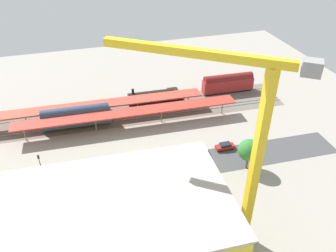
{
  "coord_description": "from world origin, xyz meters",
  "views": [
    {
      "loc": [
        10.82,
        62.04,
        51.71
      ],
      "look_at": [
        -7.04,
        0.95,
        9.18
      ],
      "focal_mm": 36.69,
      "sensor_mm": 36.0,
      "label": 1
    }
  ],
  "objects": [
    {
      "name": "platform_canopy_far",
      "position": [
        10.57,
        -22.33,
        4.11
      ],
      "size": [
        67.48,
        7.13,
        4.3
      ],
      "color": "#C63D2D",
      "rests_on": "ground"
    },
    {
      "name": "rail_bed",
      "position": [
        0.0,
        -22.48,
        0.0
      ],
      "size": [
        96.5,
        18.34,
        0.01
      ],
      "primitive_type": "cube",
      "rotation": [
        0.0,
        0.0,
        -0.04
      ],
      "color": "#665E54",
      "rests_on": "ground"
    },
    {
      "name": "street_asphalt",
      "position": [
        0.0,
        4.32,
        0.0
      ],
      "size": [
        96.29,
        12.69,
        0.01
      ],
      "primitive_type": "cube",
      "rotation": [
        0.0,
        0.0,
        -0.04
      ],
      "color": "#424244",
      "rests_on": "ground"
    },
    {
      "name": "passenger_coach",
      "position": [
        -34.5,
        -25.81,
        3.22
      ],
      "size": [
        16.39,
        3.58,
        6.12
      ],
      "color": "black",
      "rests_on": "ground"
    },
    {
      "name": "parked_car_3",
      "position": [
        -1.39,
        0.98,
        0.71
      ],
      "size": [
        4.1,
        1.88,
        1.58
      ],
      "color": "black",
      "rests_on": "ground"
    },
    {
      "name": "traffic_light",
      "position": [
        21.34,
        -0.26,
        4.18
      ],
      "size": [
        0.5,
        0.36,
        6.29
      ],
      "color": "#333333",
      "rests_on": "ground"
    },
    {
      "name": "ground_plane",
      "position": [
        0.0,
        0.0,
        0.0
      ],
      "size": [
        153.62,
        153.62,
        0.0
      ],
      "primitive_type": "plane",
      "color": "gray",
      "rests_on": "ground"
    },
    {
      "name": "parked_car_1",
      "position": [
        -14.61,
        1.13,
        0.78
      ],
      "size": [
        4.22,
        1.87,
        1.75
      ],
      "color": "black",
      "rests_on": "ground"
    },
    {
      "name": "locomotive",
      "position": [
        -11.1,
        -25.81,
        1.89
      ],
      "size": [
        16.82,
        3.56,
        5.28
      ],
      "color": "black",
      "rests_on": "ground"
    },
    {
      "name": "parked_car_4",
      "position": [
        5.59,
        1.36,
        0.73
      ],
      "size": [
        4.43,
        2.05,
        1.63
      ],
      "color": "black",
      "rests_on": "ground"
    },
    {
      "name": "street_tree_2",
      "position": [
        14.37,
        8.64,
        4.45
      ],
      "size": [
        4.14,
        4.14,
        6.54
      ],
      "color": "brown",
      "rests_on": "ground"
    },
    {
      "name": "construction_roof_slab",
      "position": [
        12.55,
        27.71,
        16.44
      ],
      "size": [
        41.63,
        22.87,
        0.4
      ],
      "primitive_type": "cube",
      "rotation": [
        0.0,
        0.0,
        -0.04
      ],
      "color": "#ADA89E",
      "rests_on": "construction_building"
    },
    {
      "name": "street_tree_4",
      "position": [
        -2.71,
        10.19,
        4.95
      ],
      "size": [
        5.25,
        5.25,
        7.6
      ],
      "color": "brown",
      "rests_on": "ground"
    },
    {
      "name": "freight_coach_far",
      "position": [
        12.64,
        -19.16,
        3.16
      ],
      "size": [
        18.55,
        3.72,
        6.02
      ],
      "color": "black",
      "rests_on": "ground"
    },
    {
      "name": "tower_crane",
      "position": [
        -11.27,
        25.18,
        21.36
      ],
      "size": [
        25.15,
        18.59,
        35.19
      ],
      "color": "gray",
      "rests_on": "ground"
    },
    {
      "name": "track_rails",
      "position": [
        0.0,
        -22.48,
        0.18
      ],
      "size": [
        95.94,
        11.91,
        0.12
      ],
      "color": "#9E9EA8",
      "rests_on": "ground"
    },
    {
      "name": "construction_building",
      "position": [
        12.55,
        27.71,
        8.12
      ],
      "size": [
        41.01,
        22.25,
        16.24
      ],
      "primitive_type": "cube",
      "rotation": [
        0.0,
        0.0,
        -0.04
      ],
      "color": "yellow",
      "rests_on": "ground"
    },
    {
      "name": "parked_car_2",
      "position": [
        -8.21,
        0.73,
        0.75
      ],
      "size": [
        4.39,
        1.97,
        1.71
      ],
      "color": "black",
      "rests_on": "ground"
    },
    {
      "name": "parked_car_0",
      "position": [
        -21.48,
        1.46,
        0.74
      ],
      "size": [
        4.77,
        1.88,
        1.67
      ],
      "color": "black",
      "rests_on": "ground"
    },
    {
      "name": "box_truck_1",
      "position": [
        -2.28,
        11.67,
        1.58
      ],
      "size": [
        9.3,
        3.4,
        3.17
      ],
      "color": "black",
      "rests_on": "ground"
    },
    {
      "name": "box_truck_0",
      "position": [
        3.36,
        12.74,
        1.78
      ],
      "size": [
        9.24,
        3.05,
        3.64
      ],
      "color": "black",
      "rests_on": "ground"
    },
    {
      "name": "street_tree_3",
      "position": [
        11.23,
        8.46,
        4.84
      ],
      "size": [
        5.03,
        5.03,
        7.37
      ],
      "color": "brown",
      "rests_on": "ground"
    },
    {
      "name": "street_tree_0",
      "position": [
        -23.25,
        9.4,
        5.14
      ],
      "size": [
        4.99,
        4.99,
        7.66
      ],
      "color": "brown",
      "rests_on": "ground"
    },
    {
      "name": "platform_canopy_near",
      "position": [
        -0.87,
        -15.13,
        4.35
      ],
      "size": [
        59.31,
        6.74,
        4.58
      ],
      "color": "#B73328",
      "rests_on": "ground"
    }
  ]
}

